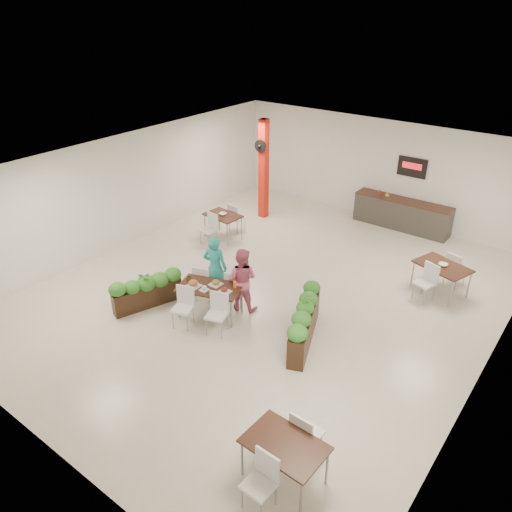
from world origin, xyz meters
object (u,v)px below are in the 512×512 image
at_px(red_column, 263,168).
at_px(planter_right, 305,320).
at_px(planter_left, 147,288).
at_px(side_table_c, 285,450).
at_px(diner_man, 215,268).
at_px(side_table_b, 442,270).
at_px(main_table, 209,291).
at_px(service_counter, 402,213).
at_px(diner_woman, 242,279).
at_px(side_table_a, 223,219).

relative_size(red_column, planter_right, 1.58).
bearing_deg(planter_left, planter_right, 16.76).
bearing_deg(side_table_c, diner_man, 144.21).
relative_size(planter_left, planter_right, 0.83).
distance_m(diner_man, side_table_c, 5.35).
xyz_separation_m(diner_man, side_table_b, (4.24, 3.48, -0.18)).
bearing_deg(main_table, side_table_c, -34.37).
relative_size(service_counter, diner_woman, 1.94).
bearing_deg(red_column, side_table_c, -51.81).
bearing_deg(side_table_c, side_table_b, 91.92).
xyz_separation_m(diner_man, planter_right, (2.62, -0.18, -0.29)).
height_order(service_counter, planter_left, service_counter).
bearing_deg(diner_woman, service_counter, -118.85).
bearing_deg(side_table_c, main_table, 147.65).
bearing_deg(side_table_c, side_table_a, 138.56).
relative_size(diner_man, diner_woman, 1.05).
xyz_separation_m(diner_woman, side_table_b, (3.44, 3.48, -0.14)).
height_order(service_counter, diner_man, service_counter).
distance_m(service_counter, diner_man, 6.85).
distance_m(diner_man, side_table_b, 5.49).
xyz_separation_m(planter_right, side_table_c, (1.61, -3.10, 0.11)).
distance_m(diner_woman, planter_left, 2.24).
relative_size(service_counter, side_table_c, 1.84).
relative_size(planter_right, side_table_b, 1.21).
relative_size(planter_left, side_table_b, 1.00).
height_order(diner_man, diner_woman, diner_man).
relative_size(diner_man, side_table_c, 0.99).
bearing_deg(red_column, service_counter, 25.00).
xyz_separation_m(planter_left, side_table_b, (5.26, 4.75, 0.14)).
relative_size(main_table, planter_left, 1.15).
bearing_deg(planter_left, main_table, 23.59).
bearing_deg(diner_man, diner_woman, 161.09).
bearing_deg(side_table_b, red_column, -172.79).
distance_m(service_counter, diner_woman, 6.67).
bearing_deg(diner_woman, side_table_b, -153.57).
xyz_separation_m(service_counter, diner_man, (-1.95, -6.56, 0.32)).
xyz_separation_m(diner_woman, side_table_c, (3.43, -3.28, -0.15)).
distance_m(main_table, diner_man, 0.79).
xyz_separation_m(side_table_b, side_table_c, (-0.01, -6.76, -0.01)).
height_order(planter_right, side_table_a, planter_right).
bearing_deg(side_table_b, planter_right, -95.67).
xyz_separation_m(main_table, diner_woman, (0.41, 0.66, 0.14)).
xyz_separation_m(red_column, side_table_a, (0.02, -2.05, -1.02)).
distance_m(planter_left, side_table_a, 4.05).
bearing_deg(side_table_b, diner_woman, -116.47).
xyz_separation_m(side_table_a, side_table_b, (6.27, 0.83, 0.01)).
distance_m(main_table, side_table_a, 4.10).
relative_size(diner_woman, planter_right, 0.76).
height_order(diner_woman, side_table_b, diner_woman).
xyz_separation_m(main_table, diner_man, (-0.39, 0.66, 0.18)).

